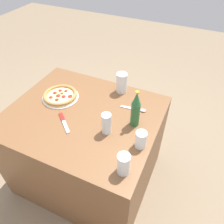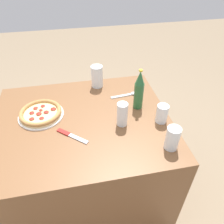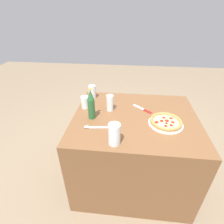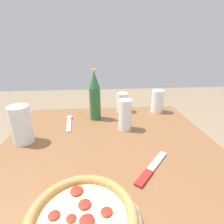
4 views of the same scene
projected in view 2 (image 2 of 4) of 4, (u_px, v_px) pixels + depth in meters
ground_plane at (90, 189)px, 1.78m from camera, size 8.00×8.00×0.00m
table at (86, 160)px, 1.54m from camera, size 1.05×0.88×0.76m
pizza_veggie at (41, 113)px, 1.32m from camera, size 0.27×0.27×0.04m
glass_lemonade at (97, 77)px, 1.55m from camera, size 0.08×0.08×0.16m
glass_iced_tea at (162, 114)px, 1.26m from camera, size 0.07×0.07×0.11m
glass_orange_juice at (172, 139)px, 1.10m from camera, size 0.07×0.07×0.13m
glass_red_wine at (122, 115)px, 1.23m from camera, size 0.06×0.06×0.15m
beer_bottle at (139, 90)px, 1.32m from camera, size 0.06×0.06×0.27m
knife at (71, 135)px, 1.20m from camera, size 0.17×0.15×0.01m
spoon at (128, 95)px, 1.50m from camera, size 0.19×0.05×0.01m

